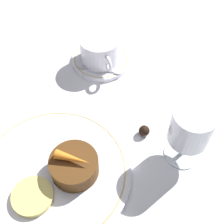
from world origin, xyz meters
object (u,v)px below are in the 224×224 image
object	(u,v)px
wine_glass	(190,129)
dessert_cake	(74,166)
dinner_plate	(53,173)
coffee_cup	(100,49)

from	to	relation	value
wine_glass	dessert_cake	world-z (taller)	wine_glass
dinner_plate	dessert_cake	size ratio (longest dim) A/B	3.29
coffee_cup	wine_glass	xyz separation A→B (m)	(0.28, 0.06, 0.04)
wine_glass	dessert_cake	xyz separation A→B (m)	(-0.03, -0.19, -0.05)
coffee_cup	wine_glass	bearing A→B (deg)	12.05
dinner_plate	dessert_cake	world-z (taller)	dessert_cake
dinner_plate	dessert_cake	bearing A→B (deg)	71.92
coffee_cup	dessert_cake	distance (m)	0.28
dinner_plate	wine_glass	size ratio (longest dim) A/B	2.20
wine_glass	dessert_cake	bearing A→B (deg)	-98.86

